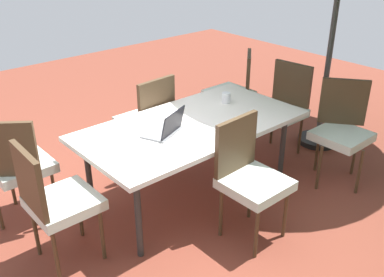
{
  "coord_description": "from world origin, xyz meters",
  "views": [
    {
      "loc": [
        2.28,
        2.6,
        2.3
      ],
      "look_at": [
        0.0,
        0.0,
        0.59
      ],
      "focal_mm": 41.23,
      "sensor_mm": 36.0,
      "label": 1
    }
  ],
  "objects": [
    {
      "name": "dining_table",
      "position": [
        0.0,
        0.0,
        0.69
      ],
      "size": [
        1.98,
        1.02,
        0.74
      ],
      "color": "white",
      "rests_on": "ground_plane"
    },
    {
      "name": "laptop",
      "position": [
        0.3,
        0.02,
        0.79
      ],
      "size": [
        0.39,
        0.35,
        0.21
      ],
      "rotation": [
        0.0,
        0.0,
        0.38
      ],
      "color": "gray",
      "rests_on": "dining_table"
    },
    {
      "name": "chair_north",
      "position": [
        0.03,
        0.7,
        0.55
      ],
      "size": [
        0.46,
        0.47,
        0.98
      ],
      "rotation": [
        0.0,
        0.0,
        3.18
      ],
      "color": "silver",
      "rests_on": "ground_plane"
    },
    {
      "name": "ground_plane",
      "position": [
        0.0,
        0.0,
        -0.01
      ],
      "size": [
        10.0,
        10.0,
        0.02
      ],
      "primitive_type": "cube",
      "color": "brown"
    },
    {
      "name": "chair_southeast",
      "position": [
        1.3,
        -0.64,
        0.55
      ],
      "size": [
        0.58,
        0.58,
        0.98
      ],
      "rotation": [
        0.0,
        0.0,
        5.63
      ],
      "color": "silver",
      "rests_on": "ground_plane"
    },
    {
      "name": "chair_west",
      "position": [
        -1.29,
        -0.02,
        0.55
      ],
      "size": [
        0.48,
        0.47,
        0.98
      ],
      "rotation": [
        0.0,
        0.0,
        1.67
      ],
      "color": "silver",
      "rests_on": "ground_plane"
    },
    {
      "name": "chair_southwest",
      "position": [
        -1.27,
        -0.71,
        0.55
      ],
      "size": [
        0.59,
        0.59,
        0.98
      ],
      "rotation": [
        0.0,
        0.0,
        0.73
      ],
      "color": "silver",
      "rests_on": "ground_plane"
    },
    {
      "name": "chair_northwest",
      "position": [
        -1.27,
        0.7,
        0.55
      ],
      "size": [
        0.58,
        0.58,
        0.98
      ],
      "rotation": [
        0.0,
        0.0,
        2.22
      ],
      "color": "silver",
      "rests_on": "ground_plane"
    },
    {
      "name": "chair_east",
      "position": [
        1.3,
        0.02,
        0.55
      ],
      "size": [
        0.47,
        0.46,
        0.98
      ],
      "rotation": [
        0.0,
        0.0,
        4.69
      ],
      "color": "silver",
      "rests_on": "ground_plane"
    },
    {
      "name": "chair_south",
      "position": [
        -0.03,
        -0.7,
        0.55
      ],
      "size": [
        0.47,
        0.48,
        0.98
      ],
      "rotation": [
        0.0,
        0.0,
        0.08
      ],
      "color": "silver",
      "rests_on": "ground_plane"
    },
    {
      "name": "cup",
      "position": [
        -0.56,
        -0.14,
        0.79
      ],
      "size": [
        0.08,
        0.08,
        0.1
      ],
      "primitive_type": "cylinder",
      "color": "white",
      "rests_on": "dining_table"
    }
  ]
}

